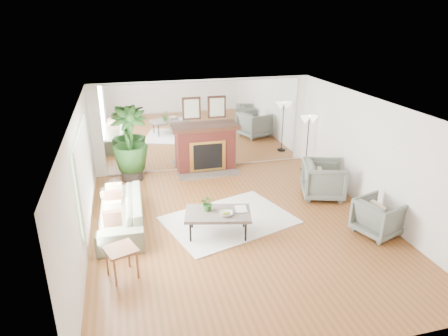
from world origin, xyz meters
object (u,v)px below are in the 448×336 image
object	(u,v)px
armchair_back	(324,180)
side_table	(121,253)
potted_ficus	(130,143)
floor_lamp	(309,124)
sofa	(121,213)
armchair_front	(379,217)
coffee_table	(218,214)
fireplace	(206,148)

from	to	relation	value
armchair_back	side_table	size ratio (longest dim) A/B	1.57
potted_ficus	floor_lamp	size ratio (longest dim) A/B	1.23
sofa	armchair_back	size ratio (longest dim) A/B	2.33
sofa	side_table	distance (m)	1.72
sofa	armchair_front	xyz separation A→B (m)	(4.98, -1.55, 0.04)
coffee_table	side_table	distance (m)	2.07
armchair_front	floor_lamp	xyz separation A→B (m)	(0.10, 3.52, 0.97)
coffee_table	armchair_back	size ratio (longest dim) A/B	1.46
armchair_back	floor_lamp	distance (m)	1.94
coffee_table	armchair_front	bearing A→B (deg)	-13.22
fireplace	armchair_front	xyz separation A→B (m)	(2.60, -4.22, -0.29)
coffee_table	fireplace	bearing A→B (deg)	81.52
armchair_front	potted_ficus	distance (m)	6.21
sofa	floor_lamp	bearing A→B (deg)	112.83
armchair_front	armchair_back	bearing A→B (deg)	-10.90
sofa	floor_lamp	size ratio (longest dim) A/B	1.44
sofa	side_table	world-z (taller)	sofa
side_table	floor_lamp	distance (m)	6.34
side_table	potted_ficus	bearing A→B (deg)	85.36
armchair_back	potted_ficus	bearing A→B (deg)	82.09
fireplace	coffee_table	bearing A→B (deg)	-98.48
armchair_front	side_table	world-z (taller)	armchair_front
fireplace	floor_lamp	xyz separation A→B (m)	(2.70, -0.70, 0.68)
armchair_front	potted_ficus	world-z (taller)	potted_ficus
armchair_back	floor_lamp	size ratio (longest dim) A/B	0.62
fireplace	sofa	xyz separation A→B (m)	(-2.38, -2.67, -0.33)
coffee_table	floor_lamp	size ratio (longest dim) A/B	0.90
fireplace	coffee_table	world-z (taller)	fireplace
armchair_back	floor_lamp	world-z (taller)	floor_lamp
fireplace	potted_ficus	world-z (taller)	fireplace
potted_ficus	coffee_table	bearing A→B (deg)	-65.33
coffee_table	sofa	size ratio (longest dim) A/B	0.63
floor_lamp	fireplace	bearing A→B (deg)	165.56
side_table	potted_ficus	xyz separation A→B (m)	(0.34, 4.22, 0.57)
sofa	armchair_back	xyz separation A→B (m)	(4.73, 0.28, 0.11)
floor_lamp	sofa	bearing A→B (deg)	-158.79
coffee_table	sofa	world-z (taller)	sofa
armchair_front	potted_ficus	xyz separation A→B (m)	(-4.65, 4.06, 0.66)
fireplace	sofa	bearing A→B (deg)	-131.76
sofa	potted_ficus	bearing A→B (deg)	174.05
coffee_table	side_table	world-z (taller)	side_table
side_table	fireplace	bearing A→B (deg)	61.36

